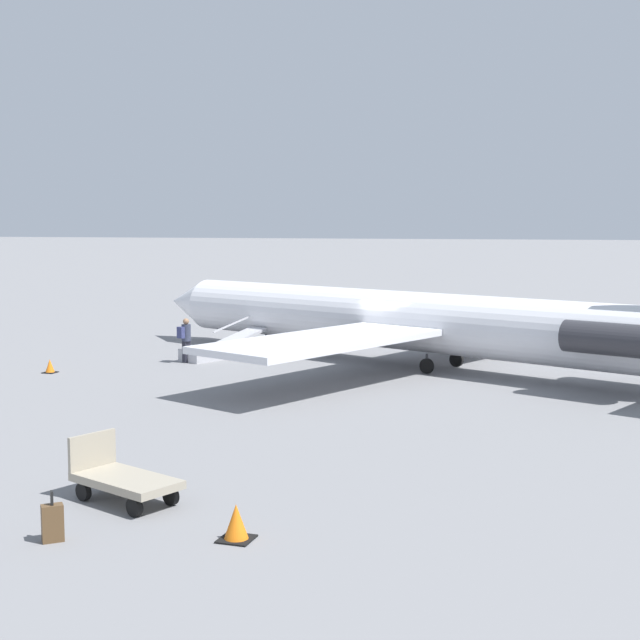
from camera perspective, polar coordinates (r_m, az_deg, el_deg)
ground_plane at (r=34.49m, az=4.83°, el=-2.84°), size 600.00×600.00×0.00m
airplane_main at (r=33.80m, az=5.98°, el=-0.04°), size 25.49×19.97×5.87m
boarding_stairs at (r=35.93m, az=-6.92°, el=-1.93°), size 2.44×4.10×1.54m
passenger at (r=35.05m, az=-8.60°, el=-1.09°), size 0.45×0.57×1.74m
luggage_cart at (r=17.96m, az=-12.55°, el=-9.87°), size 2.45×1.80×1.22m
suitcase at (r=16.14m, az=-16.75°, el=-12.31°), size 0.42×0.40×0.88m
traffic_cone_near_stairs at (r=33.84m, az=-16.90°, el=-2.87°), size 0.46×0.46×0.50m
traffic_cone_near_cart at (r=15.63m, az=-5.39°, el=-12.83°), size 0.57×0.57×0.63m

